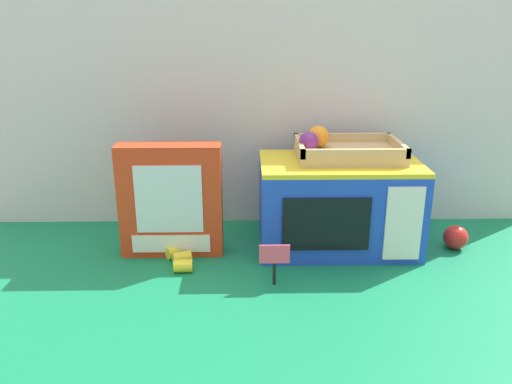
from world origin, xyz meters
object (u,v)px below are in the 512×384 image
object	(u,v)px
toy_microwave	(338,204)
food_groups_crate	(342,150)
cookie_set_box	(171,201)
loose_toy_banana	(180,258)
loose_toy_apple	(456,237)
price_sign	(276,258)

from	to	relation	value
toy_microwave	food_groups_crate	bearing A→B (deg)	74.92
cookie_set_box	loose_toy_banana	distance (m)	0.15
toy_microwave	food_groups_crate	xyz separation A→B (m)	(0.01, 0.03, 0.14)
cookie_set_box	loose_toy_banana	size ratio (longest dim) A/B	2.33
toy_microwave	loose_toy_apple	size ratio (longest dim) A/B	6.37
toy_microwave	food_groups_crate	size ratio (longest dim) A/B	1.52
price_sign	loose_toy_banana	xyz separation A→B (m)	(-0.23, 0.11, -0.05)
food_groups_crate	cookie_set_box	world-z (taller)	food_groups_crate
cookie_set_box	loose_toy_apple	xyz separation A→B (m)	(0.75, 0.01, -0.11)
loose_toy_banana	loose_toy_apple	distance (m)	0.73
price_sign	cookie_set_box	bearing A→B (deg)	145.80
toy_microwave	cookie_set_box	xyz separation A→B (m)	(-0.43, -0.04, 0.03)
cookie_set_box	loose_toy_banana	world-z (taller)	cookie_set_box
food_groups_crate	loose_toy_banana	distance (m)	0.50
food_groups_crate	loose_toy_apple	size ratio (longest dim) A/B	4.18
price_sign	loose_toy_banana	distance (m)	0.26
toy_microwave	cookie_set_box	distance (m)	0.44
loose_toy_banana	toy_microwave	bearing A→B (deg)	14.20
food_groups_crate	price_sign	size ratio (longest dim) A/B	2.69
food_groups_crate	cookie_set_box	distance (m)	0.46
loose_toy_banana	cookie_set_box	bearing A→B (deg)	110.32
cookie_set_box	price_sign	distance (m)	0.32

